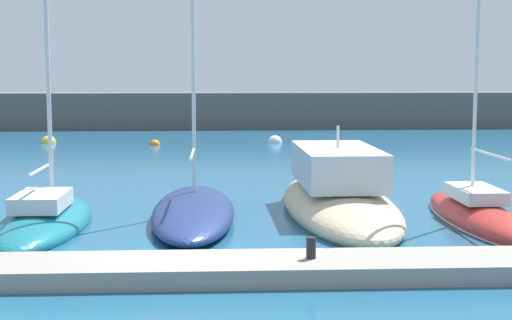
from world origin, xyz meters
TOP-DOWN VIEW (x-y plane):
  - ground_plane at (0.00, 0.00)m, footprint 120.00×120.00m
  - dock_pier at (0.00, -1.55)m, footprint 20.87×1.81m
  - breakwater_seawall at (0.00, 37.87)m, footprint 108.00×2.92m
  - sailboat_teal_second at (-4.05, 3.73)m, footprint 2.31×6.93m
  - sailboat_navy_third at (-0.10, 4.60)m, footprint 2.33×8.12m
  - motorboat_sand_fourth at (4.13, 5.43)m, footprint 3.24×10.00m
  - sailboat_red_fifth at (7.72, 3.80)m, footprint 1.74×6.94m
  - mooring_buoy_orange at (-2.81, 25.76)m, footprint 0.61×0.61m
  - mooring_buoy_yellow at (-8.89, 27.27)m, footprint 0.84×0.84m
  - mooring_buoy_white at (3.91, 26.81)m, footprint 0.82×0.82m
  - dock_bollard at (2.46, -1.55)m, footprint 0.20×0.20m

SIDE VIEW (x-z plane):
  - ground_plane at x=0.00m, z-range 0.00..0.00m
  - mooring_buoy_orange at x=-2.81m, z-range -0.31..0.31m
  - mooring_buoy_yellow at x=-8.89m, z-range -0.42..0.42m
  - mooring_buoy_white at x=3.91m, z-range -0.41..0.41m
  - dock_pier at x=0.00m, z-range 0.00..0.39m
  - sailboat_teal_second at x=-4.05m, z-range -7.23..7.72m
  - sailboat_red_fifth at x=7.72m, z-range -5.14..5.64m
  - sailboat_navy_third at x=-0.10m, z-range -6.96..7.55m
  - motorboat_sand_fourth at x=4.13m, z-range -1.00..1.98m
  - dock_bollard at x=2.46m, z-range 0.39..0.83m
  - breakwater_seawall at x=0.00m, z-range 0.00..2.49m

